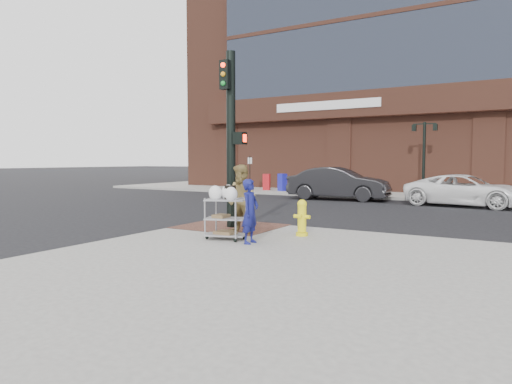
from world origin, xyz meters
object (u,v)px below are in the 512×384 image
Objects in this scene: lamp_post at (424,150)px; fire_hydrant at (302,217)px; pedestrian_tan at (242,199)px; woman_blue at (250,211)px; traffic_signal_pole at (231,134)px; sedan_dark at (338,184)px; minivan_white at (466,190)px; utility_cart at (225,215)px.

lamp_post is 15.67m from fire_hydrant.
pedestrian_tan is 1.64m from fire_hydrant.
fire_hydrant is at bearing -90.38° from lamp_post.
lamp_post is 17.23m from woman_blue.
lamp_post is at bearing 90.11° from pedestrian_tan.
traffic_signal_pole reaches higher than pedestrian_tan.
traffic_signal_pole is at bearing -179.18° from sedan_dark.
pedestrian_tan is 0.35× the size of minivan_white.
pedestrian_tan is 1.01m from utility_cart.
woman_blue is 13.86m from minivan_white.
woman_blue is at bearing -46.75° from traffic_signal_pole.
lamp_post reaches higher than fire_hydrant.
traffic_signal_pole is 12.79m from minivan_white.
sedan_dark is 1.01× the size of minivan_white.
traffic_signal_pole reaches higher than woman_blue.
sedan_dark is 5.59× the size of fire_hydrant.
fire_hydrant is at bearing 175.29° from minivan_white.
traffic_signal_pole is 0.96× the size of sedan_dark.
fire_hydrant is (0.59, 1.58, -0.27)m from woman_blue.
traffic_signal_pole reaches higher than lamp_post.
woman_blue reaches higher than minivan_white.
lamp_post is 3.00× the size of utility_cart.
traffic_signal_pole is 3.25m from woman_blue.
traffic_signal_pole is at bearing 164.38° from minivan_white.
minivan_white is 13.92m from utility_cart.
lamp_post is at bearing 89.62° from fire_hydrant.
pedestrian_tan is at bearing 169.25° from minivan_white.
sedan_dark is 12.71m from fire_hydrant.
minivan_white is at bearing -55.41° from lamp_post.
pedestrian_tan is at bearing -175.69° from sedan_dark.
woman_blue is 14.10m from sedan_dark.
sedan_dark reaches higher than woman_blue.
traffic_signal_pole is 0.97× the size of minivan_white.
woman_blue is 0.83m from utility_cart.
utility_cart is at bearing 75.47° from woman_blue.
woman_blue is 1.60× the size of fire_hydrant.
traffic_signal_pole is 12.11m from sedan_dark.
lamp_post reaches higher than sedan_dark.
sedan_dark is 3.92× the size of utility_cart.
pedestrian_tan is at bearing -42.61° from traffic_signal_pole.
woman_blue is 0.29× the size of sedan_dark.
woman_blue is at bearing -92.30° from lamp_post.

